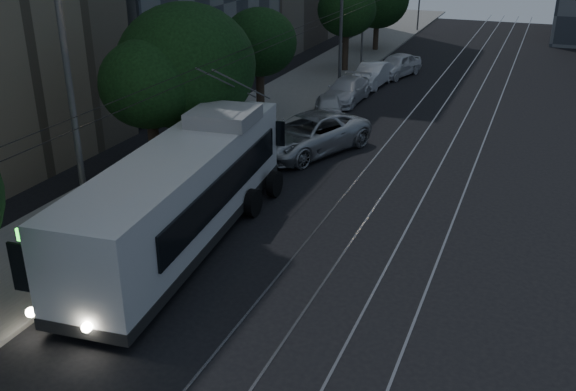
{
  "coord_description": "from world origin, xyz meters",
  "views": [
    {
      "loc": [
        7.06,
        -14.49,
        10.23
      ],
      "look_at": [
        -0.09,
        3.18,
        1.98
      ],
      "focal_mm": 40.0,
      "sensor_mm": 36.0,
      "label": 1
    }
  ],
  "objects_px": {
    "car_white_a": "(329,108)",
    "car_white_b": "(346,90)",
    "car_white_c": "(372,75)",
    "streetlamp_near": "(82,95)",
    "streetlamp_far": "(348,1)",
    "trolleybus": "(185,192)",
    "pickup_silver": "(309,134)",
    "car_white_d": "(397,65)"
  },
  "relations": [
    {
      "from": "car_white_d",
      "to": "car_white_a",
      "type": "bearing_deg",
      "value": -78.74
    },
    {
      "from": "car_white_a",
      "to": "car_white_b",
      "type": "relative_size",
      "value": 0.78
    },
    {
      "from": "trolleybus",
      "to": "car_white_a",
      "type": "distance_m",
      "value": 15.65
    },
    {
      "from": "streetlamp_far",
      "to": "pickup_silver",
      "type": "bearing_deg",
      "value": -80.86
    },
    {
      "from": "trolleybus",
      "to": "streetlamp_far",
      "type": "relative_size",
      "value": 1.43
    },
    {
      "from": "car_white_d",
      "to": "pickup_silver",
      "type": "bearing_deg",
      "value": -74.22
    },
    {
      "from": "pickup_silver",
      "to": "streetlamp_far",
      "type": "xyz_separation_m",
      "value": [
        -1.93,
        12.01,
        4.67
      ]
    },
    {
      "from": "car_white_c",
      "to": "car_white_d",
      "type": "distance_m",
      "value": 3.59
    },
    {
      "from": "trolleybus",
      "to": "streetlamp_near",
      "type": "xyz_separation_m",
      "value": [
        -1.82,
        -2.35,
        3.72
      ]
    },
    {
      "from": "car_white_a",
      "to": "streetlamp_far",
      "type": "relative_size",
      "value": 0.41
    },
    {
      "from": "car_white_b",
      "to": "streetlamp_far",
      "type": "relative_size",
      "value": 0.53
    },
    {
      "from": "streetlamp_near",
      "to": "car_white_d",
      "type": "bearing_deg",
      "value": 84.82
    },
    {
      "from": "pickup_silver",
      "to": "car_white_c",
      "type": "distance_m",
      "value": 13.93
    },
    {
      "from": "trolleybus",
      "to": "car_white_b",
      "type": "xyz_separation_m",
      "value": [
        -0.34,
        19.46,
        -1.08
      ]
    },
    {
      "from": "trolleybus",
      "to": "car_white_b",
      "type": "bearing_deg",
      "value": 85.28
    },
    {
      "from": "car_white_c",
      "to": "streetlamp_near",
      "type": "relative_size",
      "value": 0.51
    },
    {
      "from": "pickup_silver",
      "to": "car_white_c",
      "type": "bearing_deg",
      "value": 115.43
    },
    {
      "from": "pickup_silver",
      "to": "streetlamp_far",
      "type": "bearing_deg",
      "value": 121.75
    },
    {
      "from": "trolleybus",
      "to": "car_white_c",
      "type": "bearing_deg",
      "value": 84.2
    },
    {
      "from": "pickup_silver",
      "to": "car_white_b",
      "type": "relative_size",
      "value": 1.32
    },
    {
      "from": "car_white_c",
      "to": "streetlamp_far",
      "type": "distance_m",
      "value": 5.32
    },
    {
      "from": "pickup_silver",
      "to": "trolleybus",
      "type": "bearing_deg",
      "value": -71.49
    },
    {
      "from": "trolleybus",
      "to": "streetlamp_far",
      "type": "distance_m",
      "value": 22.4
    },
    {
      "from": "pickup_silver",
      "to": "car_white_a",
      "type": "xyz_separation_m",
      "value": [
        -0.88,
        5.58,
        -0.25
      ]
    },
    {
      "from": "trolleybus",
      "to": "streetlamp_far",
      "type": "bearing_deg",
      "value": 87.43
    },
    {
      "from": "car_white_a",
      "to": "car_white_c",
      "type": "bearing_deg",
      "value": 68.67
    },
    {
      "from": "trolleybus",
      "to": "car_white_a",
      "type": "bearing_deg",
      "value": 84.87
    },
    {
      "from": "car_white_a",
      "to": "car_white_c",
      "type": "xyz_separation_m",
      "value": [
        0.19,
        8.33,
        0.12
      ]
    },
    {
      "from": "pickup_silver",
      "to": "car_white_d",
      "type": "relative_size",
      "value": 1.4
    },
    {
      "from": "car_white_a",
      "to": "car_white_b",
      "type": "bearing_deg",
      "value": 72.67
    },
    {
      "from": "pickup_silver",
      "to": "car_white_c",
      "type": "height_order",
      "value": "pickup_silver"
    },
    {
      "from": "car_white_a",
      "to": "streetlamp_far",
      "type": "bearing_deg",
      "value": 79.29
    },
    {
      "from": "trolleybus",
      "to": "car_white_c",
      "type": "xyz_separation_m",
      "value": [
        0.03,
        23.94,
        -1.03
      ]
    },
    {
      "from": "streetlamp_near",
      "to": "trolleybus",
      "type": "bearing_deg",
      "value": 52.28
    },
    {
      "from": "streetlamp_far",
      "to": "car_white_a",
      "type": "bearing_deg",
      "value": -80.71
    },
    {
      "from": "car_white_c",
      "to": "pickup_silver",
      "type": "bearing_deg",
      "value": -83.33
    },
    {
      "from": "car_white_d",
      "to": "streetlamp_near",
      "type": "height_order",
      "value": "streetlamp_near"
    },
    {
      "from": "pickup_silver",
      "to": "streetlamp_far",
      "type": "height_order",
      "value": "streetlamp_far"
    },
    {
      "from": "streetlamp_near",
      "to": "car_white_c",
      "type": "bearing_deg",
      "value": 85.98
    },
    {
      "from": "car_white_a",
      "to": "car_white_d",
      "type": "xyz_separation_m",
      "value": [
        1.05,
        11.81,
        0.14
      ]
    },
    {
      "from": "car_white_c",
      "to": "streetlamp_far",
      "type": "relative_size",
      "value": 0.51
    },
    {
      "from": "pickup_silver",
      "to": "car_white_a",
      "type": "height_order",
      "value": "pickup_silver"
    }
  ]
}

